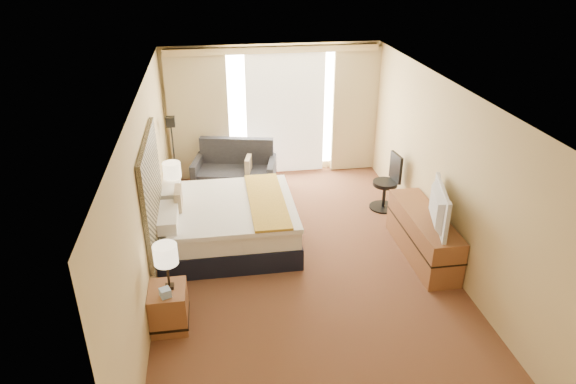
{
  "coord_description": "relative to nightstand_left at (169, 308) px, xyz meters",
  "views": [
    {
      "loc": [
        -1.18,
        -6.25,
        4.34
      ],
      "look_at": [
        -0.16,
        0.4,
        1.03
      ],
      "focal_mm": 32.0,
      "sensor_mm": 36.0,
      "label": 1
    }
  ],
  "objects": [
    {
      "name": "loveseat",
      "position": [
        1.05,
        3.78,
        0.04
      ],
      "size": [
        1.66,
        1.13,
        0.95
      ],
      "rotation": [
        0.0,
        0.0,
        -0.22
      ],
      "color": "#592019",
      "rests_on": "floor"
    },
    {
      "name": "nightstand_right",
      "position": [
        0.0,
        2.5,
        0.0
      ],
      "size": [
        0.45,
        0.52,
        0.55
      ],
      "primitive_type": "cube",
      "color": "brown",
      "rests_on": "floor"
    },
    {
      "name": "lamp_right",
      "position": [
        -0.01,
        2.52,
        0.74
      ],
      "size": [
        0.29,
        0.29,
        0.6
      ],
      "color": "black",
      "rests_on": "nightstand_right"
    },
    {
      "name": "wall_right",
      "position": [
        3.97,
        1.05,
        1.02
      ],
      "size": [
        0.02,
        7.0,
        2.6
      ],
      "primitive_type": "cube",
      "color": "tan",
      "rests_on": "ground"
    },
    {
      "name": "television",
      "position": [
        3.65,
        0.75,
        0.72
      ],
      "size": [
        0.4,
        1.04,
        0.6
      ],
      "primitive_type": "imported",
      "rotation": [
        0.0,
        0.0,
        1.31
      ],
      "color": "black",
      "rests_on": "media_dresser"
    },
    {
      "name": "curtains",
      "position": [
        1.87,
        4.44,
        1.13
      ],
      "size": [
        4.12,
        0.19,
        2.56
      ],
      "color": "#C8BC8D",
      "rests_on": "floor"
    },
    {
      "name": "floor_lamp",
      "position": [
        -0.03,
        3.42,
        0.88
      ],
      "size": [
        0.21,
        0.21,
        1.63
      ],
      "color": "black",
      "rests_on": "floor"
    },
    {
      "name": "window",
      "position": [
        2.12,
        4.52,
        1.04
      ],
      "size": [
        2.3,
        0.02,
        2.3
      ],
      "primitive_type": "cube",
      "color": "silver",
      "rests_on": "wall_back"
    },
    {
      "name": "wall_front",
      "position": [
        1.87,
        -2.45,
        1.02
      ],
      "size": [
        4.2,
        0.02,
        2.6
      ],
      "primitive_type": "cube",
      "color": "tan",
      "rests_on": "ground"
    },
    {
      "name": "wall_left",
      "position": [
        -0.23,
        1.05,
        1.02
      ],
      "size": [
        0.02,
        7.0,
        2.6
      ],
      "primitive_type": "cube",
      "color": "tan",
      "rests_on": "ground"
    },
    {
      "name": "ceiling",
      "position": [
        1.87,
        1.05,
        2.33
      ],
      "size": [
        4.2,
        7.0,
        0.02
      ],
      "primitive_type": "cube",
      "color": "silver",
      "rests_on": "wall_back"
    },
    {
      "name": "bed",
      "position": [
        0.81,
        1.84,
        0.09
      ],
      "size": [
        2.07,
        1.89,
        1.01
      ],
      "color": "black",
      "rests_on": "floor"
    },
    {
      "name": "floor",
      "position": [
        1.87,
        1.05,
        -0.28
      ],
      "size": [
        4.2,
        7.0,
        0.02
      ],
      "primitive_type": "cube",
      "color": "#501618",
      "rests_on": "ground"
    },
    {
      "name": "nightstand_left",
      "position": [
        0.0,
        0.0,
        0.0
      ],
      "size": [
        0.45,
        0.52,
        0.55
      ],
      "primitive_type": "cube",
      "color": "brown",
      "rests_on": "floor"
    },
    {
      "name": "media_dresser",
      "position": [
        3.7,
        1.05,
        0.07
      ],
      "size": [
        0.5,
        1.8,
        0.7
      ],
      "primitive_type": "cube",
      "color": "brown",
      "rests_on": "floor"
    },
    {
      "name": "wall_back",
      "position": [
        1.87,
        4.55,
        1.02
      ],
      "size": [
        4.2,
        0.02,
        2.6
      ],
      "primitive_type": "cube",
      "color": "tan",
      "rests_on": "ground"
    },
    {
      "name": "desk_chair",
      "position": [
        3.67,
        2.63,
        0.18
      ],
      "size": [
        0.49,
        0.49,
        1.02
      ],
      "rotation": [
        0.0,
        0.0,
        0.11
      ],
      "color": "black",
      "rests_on": "floor"
    },
    {
      "name": "headboard",
      "position": [
        -0.19,
        1.25,
        1.01
      ],
      "size": [
        0.06,
        1.85,
        1.5
      ],
      "primitive_type": "cube",
      "color": "black",
      "rests_on": "wall_left"
    },
    {
      "name": "telephone",
      "position": [
        0.03,
        2.34,
        0.31
      ],
      "size": [
        0.21,
        0.18,
        0.07
      ],
      "primitive_type": "cube",
      "rotation": [
        0.0,
        0.0,
        -0.19
      ],
      "color": "black",
      "rests_on": "nightstand_right"
    },
    {
      "name": "lamp_left",
      "position": [
        0.04,
        0.03,
        0.74
      ],
      "size": [
        0.29,
        0.29,
        0.61
      ],
      "color": "black",
      "rests_on": "nightstand_left"
    },
    {
      "name": "tissue_box",
      "position": [
        -0.0,
        -0.14,
        0.33
      ],
      "size": [
        0.15,
        0.15,
        0.11
      ],
      "primitive_type": "cube",
      "rotation": [
        0.0,
        0.0,
        0.39
      ],
      "color": "#96B7E8",
      "rests_on": "nightstand_left"
    }
  ]
}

